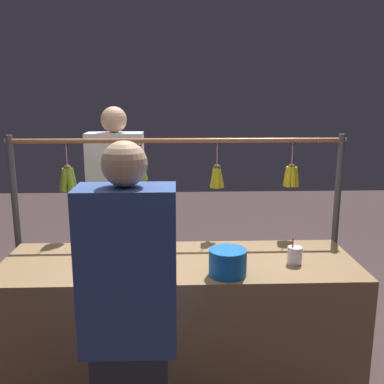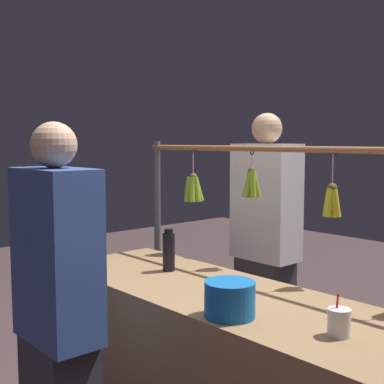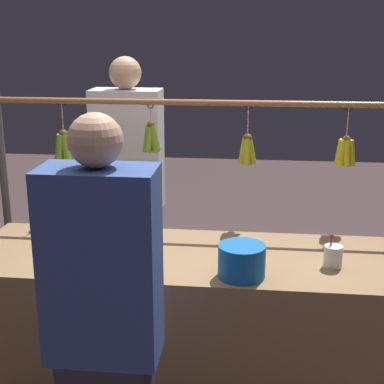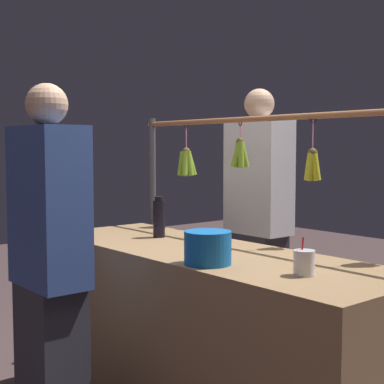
% 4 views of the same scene
% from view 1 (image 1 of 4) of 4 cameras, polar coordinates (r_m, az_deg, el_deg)
% --- Properties ---
extents(market_counter, '(2.08, 0.68, 0.90)m').
position_cam_1_polar(market_counter, '(2.76, -1.67, -17.78)').
color(market_counter, olive).
rests_on(market_counter, ground).
extents(display_rack, '(2.28, 0.12, 1.60)m').
position_cam_1_polar(display_rack, '(2.96, -2.13, -1.66)').
color(display_rack, '#4C4C51').
rests_on(display_rack, ground).
extents(water_bottle, '(0.07, 0.07, 0.23)m').
position_cam_1_polar(water_bottle, '(2.64, -12.28, -6.27)').
color(water_bottle, black).
rests_on(water_bottle, market_counter).
extents(blue_bucket, '(0.20, 0.20, 0.14)m').
position_cam_1_polar(blue_bucket, '(2.35, 4.75, -9.27)').
color(blue_bucket, '#155EAD').
rests_on(blue_bucket, market_counter).
extents(drink_cup, '(0.08, 0.08, 0.15)m').
position_cam_1_polar(drink_cup, '(2.57, 13.45, -8.16)').
color(drink_cup, silver).
rests_on(drink_cup, market_counter).
extents(vendor_person, '(0.42, 0.23, 1.78)m').
position_cam_1_polar(vendor_person, '(3.43, -9.81, -4.08)').
color(vendor_person, '#2D2D38').
rests_on(vendor_person, ground).
extents(customer_person, '(0.40, 0.22, 1.68)m').
position_cam_1_polar(customer_person, '(1.96, -8.18, -18.77)').
color(customer_person, '#2D2D38').
rests_on(customer_person, ground).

